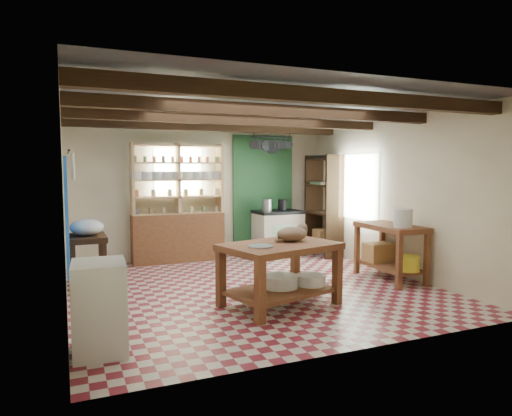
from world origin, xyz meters
name	(u,v)px	position (x,y,z in m)	size (l,w,h in m)	color
floor	(253,289)	(0.00, 0.00, -0.01)	(5.00, 5.00, 0.02)	maroon
ceiling	(253,107)	(0.00, 0.00, 2.60)	(5.00, 5.00, 0.02)	#48484D
wall_back	(203,191)	(0.00, 2.50, 1.30)	(5.00, 0.04, 2.60)	beige
wall_front	(355,216)	(0.00, -2.50, 1.30)	(5.00, 0.04, 2.60)	beige
wall_left	(64,204)	(-2.50, 0.00, 1.30)	(0.04, 5.00, 2.60)	beige
wall_right	(393,195)	(2.50, 0.00, 1.30)	(0.04, 5.00, 2.60)	beige
ceiling_beams	(253,116)	(0.00, 0.00, 2.48)	(5.00, 3.80, 0.15)	#321F11
blue_wall_patch	(67,214)	(-2.47, 0.90, 1.10)	(0.04, 1.40, 1.60)	blue
green_wall_patch	(263,192)	(1.25, 2.47, 1.25)	(1.30, 0.04, 2.30)	#21532C
window_back	(178,170)	(-0.50, 2.48, 1.70)	(0.90, 0.02, 0.80)	beige
window_right	(356,187)	(2.48, 1.00, 1.40)	(0.02, 1.30, 1.20)	beige
utensil_rail	(69,164)	(-2.44, -1.20, 1.78)	(0.06, 0.90, 0.28)	black
pot_rack	(272,145)	(1.25, 2.05, 2.18)	(0.86, 0.12, 0.36)	black
shelving_unit	(178,203)	(-0.55, 2.31, 1.10)	(1.70, 0.34, 2.20)	tan
tall_rack	(324,205)	(2.28, 1.80, 1.00)	(0.40, 0.86, 2.00)	#321F11
work_table	(280,274)	(-0.01, -0.91, 0.40)	(1.40, 0.93, 0.79)	brown
stove	(278,233)	(1.44, 2.15, 0.45)	(0.92, 0.62, 0.90)	beige
prep_table	(88,261)	(-2.20, 1.04, 0.38)	(0.52, 0.75, 0.76)	#321F11
white_cabinet	(100,307)	(-2.22, -1.58, 0.43)	(0.48, 0.58, 0.87)	silver
right_counter	(390,252)	(2.18, -0.35, 0.43)	(0.60, 1.21, 0.87)	brown
cat	(292,234)	(0.22, -0.80, 0.89)	(0.42, 0.32, 0.19)	#917254
steel_tray	(261,246)	(-0.33, -1.05, 0.80)	(0.31, 0.31, 0.02)	#A8AAB0
basin_large	(280,281)	(0.03, -0.85, 0.29)	(0.46, 0.46, 0.16)	silver
basin_small	(311,280)	(0.46, -0.89, 0.28)	(0.39, 0.39, 0.14)	silver
kettle_left	(267,205)	(1.19, 2.14, 1.01)	(0.20, 0.20, 0.23)	#A8AAB0
kettle_right	(282,205)	(1.54, 2.15, 1.01)	(0.17, 0.17, 0.22)	black
enamel_bowl	(87,227)	(-2.20, 1.04, 0.88)	(0.48, 0.48, 0.24)	silver
white_bucket	(403,218)	(2.11, -0.70, 1.01)	(0.28, 0.28, 0.28)	silver
wicker_basket	(378,252)	(2.19, -0.05, 0.38)	(0.42, 0.34, 0.29)	#AF7F46
yellow_tub	(409,263)	(2.16, -0.80, 0.35)	(0.31, 0.31, 0.23)	gold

